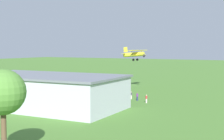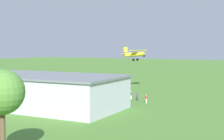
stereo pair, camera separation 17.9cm
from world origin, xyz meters
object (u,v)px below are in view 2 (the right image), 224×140
(person_walking_on_apron, at_px, (137,97))
(person_beside_truck, at_px, (51,91))
(hangar, at_px, (44,91))
(person_watching_takeoff, at_px, (146,99))
(car_silver, at_px, (38,91))
(car_red, at_px, (15,89))
(person_near_hangar_door, at_px, (78,91))
(tree_near_perimeter_road, at_px, (2,93))
(biplane, at_px, (135,54))
(person_at_fence_line, at_px, (131,95))

(person_walking_on_apron, height_order, person_beside_truck, person_walking_on_apron)
(hangar, distance_m, person_watching_takeoff, 19.52)
(car_silver, xyz_separation_m, person_walking_on_apron, (-23.59, -3.22, -0.05))
(car_red, bearing_deg, person_near_hangar_door, -164.24)
(tree_near_perimeter_road, bearing_deg, person_watching_takeoff, -86.91)
(biplane, xyz_separation_m, person_walking_on_apron, (-8.87, 17.09, -8.20))
(person_watching_takeoff, distance_m, person_near_hangar_door, 17.97)
(person_beside_truck, bearing_deg, tree_near_perimeter_road, 124.38)
(car_silver, height_order, person_near_hangar_door, person_near_hangar_door)
(biplane, height_order, person_at_fence_line, biplane)
(biplane, distance_m, tree_near_perimeter_road, 58.14)
(biplane, xyz_separation_m, person_near_hangar_door, (6.17, 16.42, -8.14))
(car_silver, xyz_separation_m, person_near_hangar_door, (-8.55, -3.89, 0.01))
(person_watching_takeoff, height_order, person_near_hangar_door, person_near_hangar_door)
(car_silver, xyz_separation_m, tree_near_perimeter_road, (-28.40, 36.15, 5.71))
(car_red, bearing_deg, car_silver, -176.21)
(car_red, distance_m, person_walking_on_apron, 30.65)
(person_beside_truck, bearing_deg, hangar, 126.06)
(person_beside_truck, bearing_deg, person_walking_on_apron, -173.55)
(hangar, height_order, person_at_fence_line, hangar)
(hangar, bearing_deg, person_watching_takeoff, -135.61)
(biplane, height_order, person_near_hangar_door, biplane)
(person_at_fence_line, height_order, tree_near_perimeter_road, tree_near_perimeter_road)
(hangar, bearing_deg, person_walking_on_apron, -125.94)
(car_silver, distance_m, person_at_fence_line, 22.01)
(biplane, height_order, person_walking_on_apron, biplane)
(person_watching_takeoff, bearing_deg, person_near_hangar_door, -7.67)
(person_near_hangar_door, bearing_deg, car_red, 15.76)
(person_at_fence_line, xyz_separation_m, person_watching_takeoff, (-4.85, 3.14, 0.03))
(biplane, xyz_separation_m, tree_near_perimeter_road, (-13.67, 56.46, -2.44))
(hangar, xyz_separation_m, car_red, (19.34, -11.62, -2.12))
(person_near_hangar_door, distance_m, tree_near_perimeter_road, 45.05)
(car_silver, xyz_separation_m, person_at_fence_line, (-21.52, -4.63, -0.10))
(person_walking_on_apron, relative_size, person_at_fence_line, 1.05)
(person_near_hangar_door, bearing_deg, car_silver, 24.46)
(person_walking_on_apron, xyz_separation_m, person_beside_truck, (20.54, 2.32, -0.03))
(car_red, relative_size, person_walking_on_apron, 2.55)
(person_watching_takeoff, bearing_deg, person_walking_on_apron, -31.98)
(hangar, relative_size, biplane, 3.86)
(person_at_fence_line, relative_size, person_near_hangar_door, 0.89)
(car_red, bearing_deg, tree_near_perimeter_road, 134.63)
(hangar, distance_m, car_red, 22.66)
(person_near_hangar_door, bearing_deg, biplane, -110.60)
(car_silver, height_order, person_beside_truck, car_silver)
(hangar, distance_m, car_silver, 17.51)
(person_at_fence_line, bearing_deg, person_walking_on_apron, 145.84)
(person_walking_on_apron, bearing_deg, person_beside_truck, 6.45)
(hangar, distance_m, biplane, 33.02)
(car_silver, bearing_deg, person_near_hangar_door, -155.54)
(person_at_fence_line, xyz_separation_m, person_near_hangar_door, (12.96, 0.74, 0.11))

